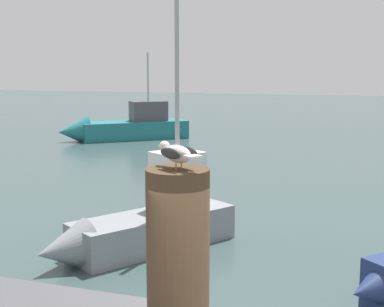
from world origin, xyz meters
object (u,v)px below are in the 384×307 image
Objects in this scene: seagull at (177,153)px; boat_teal at (122,127)px; boat_grey at (142,223)px; mooring_post at (178,254)px.

boat_teal is at bearing 116.93° from seagull.
boat_grey reaches higher than boat_teal.
seagull is (-0.01, 0.00, 0.59)m from mooring_post.
mooring_post is 0.59m from seagull.
mooring_post is 2.87× the size of seagull.
mooring_post is 0.19× the size of boat_teal.
boat_grey is (-2.72, 5.55, -1.61)m from mooring_post.
boat_grey reaches higher than seagull.
boat_grey reaches higher than mooring_post.
boat_grey is at bearing 116.09° from seagull.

